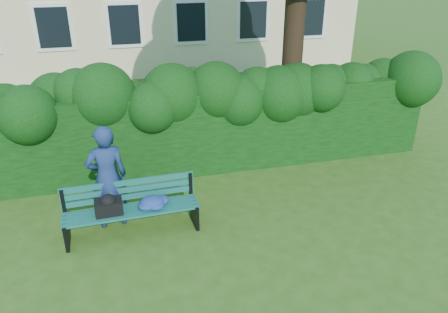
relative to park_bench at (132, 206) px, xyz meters
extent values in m
plane|color=#2D5614|center=(1.76, 0.00, -0.51)|extent=(80.00, 80.00, 0.00)
cube|color=white|center=(-1.84, 9.98, 1.49)|extent=(1.30, 0.08, 1.60)
cube|color=black|center=(-1.84, 9.94, 1.49)|extent=(1.05, 0.04, 1.35)
cube|color=white|center=(0.56, 9.98, 1.49)|extent=(1.30, 0.08, 1.60)
cube|color=black|center=(0.56, 9.94, 1.49)|extent=(1.05, 0.04, 1.35)
cube|color=white|center=(2.96, 9.98, 1.49)|extent=(1.30, 0.08, 1.60)
cube|color=black|center=(2.96, 9.94, 1.49)|extent=(1.05, 0.04, 1.35)
cube|color=white|center=(5.36, 9.98, 1.49)|extent=(1.30, 0.08, 1.60)
cube|color=black|center=(5.36, 9.94, 1.49)|extent=(1.05, 0.04, 1.35)
cube|color=white|center=(7.76, 9.98, 1.49)|extent=(1.30, 0.08, 1.60)
cube|color=black|center=(7.76, 9.94, 1.49)|extent=(1.05, 0.04, 1.35)
cube|color=black|center=(1.76, 2.20, 0.39)|extent=(10.00, 1.00, 1.80)
cylinder|color=black|center=(3.78, 2.41, 2.12)|extent=(0.44, 0.44, 5.26)
cube|color=#11554A|center=(0.00, -0.22, -0.06)|extent=(2.24, 0.16, 0.04)
cube|color=#11554A|center=(-0.01, -0.10, -0.06)|extent=(2.24, 0.16, 0.04)
cube|color=#11554A|center=(-0.01, 0.02, -0.06)|extent=(2.24, 0.16, 0.04)
cube|color=#11554A|center=(-0.01, 0.14, -0.06)|extent=(2.24, 0.16, 0.04)
cube|color=#11554A|center=(-0.01, 0.22, 0.07)|extent=(2.24, 0.10, 0.10)
cube|color=#11554A|center=(-0.01, 0.23, 0.20)|extent=(2.24, 0.10, 0.10)
cube|color=#11554A|center=(-0.02, 0.24, 0.33)|extent=(2.24, 0.10, 0.10)
cube|color=black|center=(-1.07, -0.08, -0.29)|extent=(0.07, 0.50, 0.44)
cube|color=black|center=(-1.08, 0.18, 0.14)|extent=(0.06, 0.06, 0.45)
cube|color=black|center=(-1.07, -0.13, -0.07)|extent=(0.07, 0.42, 0.05)
cube|color=black|center=(1.06, -0.01, -0.29)|extent=(0.07, 0.50, 0.44)
cube|color=black|center=(1.05, 0.25, 0.14)|extent=(0.06, 0.06, 0.45)
cube|color=black|center=(1.06, -0.06, -0.07)|extent=(0.07, 0.42, 0.05)
cube|color=white|center=(-0.44, -0.11, -0.03)|extent=(0.18, 0.14, 0.02)
cube|color=black|center=(-0.36, -0.05, 0.08)|extent=(0.45, 0.31, 0.24)
imported|color=navy|center=(-0.34, 0.34, 0.42)|extent=(0.74, 0.54, 1.86)
camera|label=1|loc=(-0.08, -6.44, 3.88)|focal=35.00mm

